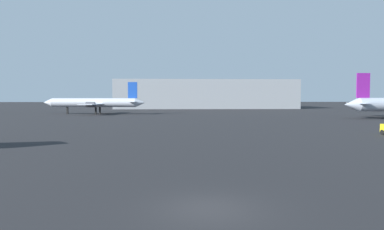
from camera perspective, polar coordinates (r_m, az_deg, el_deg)
ground_plane at (r=14.68m, az=2.73°, el=-15.14°), size 600.00×600.00×0.00m
airplane_distant at (r=94.96m, az=-15.70°, el=1.98°), size 27.73×17.90×8.43m
terminal_building at (r=142.88m, az=2.10°, el=3.42°), size 70.50×27.27×11.23m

